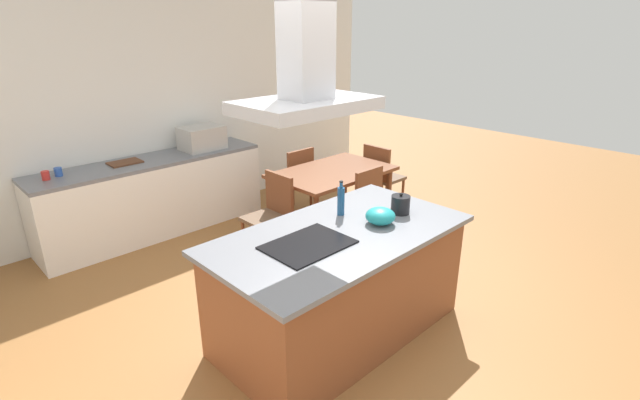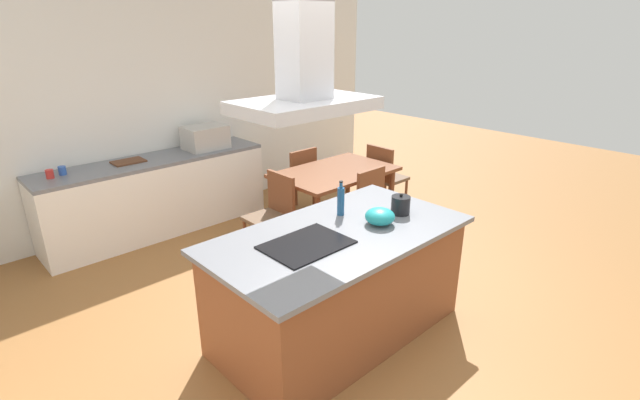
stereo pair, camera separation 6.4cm
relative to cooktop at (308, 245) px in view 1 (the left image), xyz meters
The scene contains 18 objects.
ground 1.78m from the cooktop, 77.64° to the left, with size 16.00×16.00×0.00m, color #936033.
wall_back 3.30m from the cooktop, 84.22° to the left, with size 7.20×0.10×2.70m, color white.
kitchen_island 0.56m from the cooktop, ahead, with size 2.03×1.10×0.90m.
cooktop is the anchor object (origin of this frame).
tea_kettle 0.96m from the cooktop, ahead, with size 0.21×0.16×0.18m.
olive_oil_bottle 0.63m from the cooktop, 21.62° to the left, with size 0.06×0.06×0.29m.
mixing_bowl 0.68m from the cooktop, ahead, with size 0.24×0.24×0.13m, color teal.
back_counter 2.92m from the cooktop, 86.45° to the left, with size 2.63×0.62×0.90m.
countertop_microwave 3.01m from the cooktop, 73.10° to the left, with size 0.50×0.38×0.28m, color #B2AFAA.
coffee_mug_red 3.04m from the cooktop, 107.06° to the left, with size 0.08×0.08×0.09m, color red.
coffee_mug_blue 3.04m from the cooktop, 104.51° to the left, with size 0.08×0.08×0.09m, color #2D56B2.
cutting_board 2.93m from the cooktop, 91.65° to the left, with size 0.34×0.24×0.02m, color #59331E.
dining_table 2.28m from the cooktop, 40.05° to the left, with size 1.40×0.90×0.75m.
chair_at_right_end 3.06m from the cooktop, 28.84° to the left, with size 0.42×0.42×0.89m.
chair_at_left_end 1.72m from the cooktop, 60.61° to the left, with size 0.42×0.42×0.89m.
chair_facing_back_wall 2.78m from the cooktop, 50.74° to the left, with size 0.42×0.42×0.89m.
chair_facing_island 1.95m from the cooktop, 24.61° to the left, with size 0.42×0.42×0.89m.
range_hood 1.20m from the cooktop, ahead, with size 0.90×0.55×0.78m.
Camera 1 is at (-2.34, -2.20, 2.39)m, focal length 26.27 mm.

